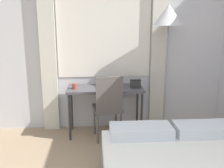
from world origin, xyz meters
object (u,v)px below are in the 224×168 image
object	(u,v)px
desk_chair	(108,104)
book	(110,87)
desk	(105,92)
standing_lamp	(168,23)
telephone	(135,84)
mug	(75,86)

from	to	relation	value
desk_chair	book	distance (m)	0.30
desk_chair	book	world-z (taller)	desk_chair
desk	standing_lamp	size ratio (longest dim) A/B	0.58
standing_lamp	book	bearing A→B (deg)	177.31
standing_lamp	telephone	size ratio (longest dim) A/B	12.13
desk	book	distance (m)	0.12
desk	telephone	xyz separation A→B (m)	(0.46, -0.01, 0.13)
desk_chair	standing_lamp	bearing A→B (deg)	4.15
book	mug	distance (m)	0.53
telephone	mug	world-z (taller)	telephone
book	mug	world-z (taller)	mug
telephone	book	size ratio (longest dim) A/B	0.50
desk	mug	bearing A→B (deg)	-174.52
telephone	desk	bearing A→B (deg)	178.64
telephone	mug	distance (m)	0.91
desk	telephone	size ratio (longest dim) A/B	7.09
desk	desk_chair	distance (m)	0.25
desk_chair	standing_lamp	size ratio (longest dim) A/B	0.50
standing_lamp	mug	bearing A→B (deg)	179.86
standing_lamp	desk	bearing A→B (deg)	177.04
desk	telephone	bearing A→B (deg)	-1.36
standing_lamp	book	size ratio (longest dim) A/B	6.03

